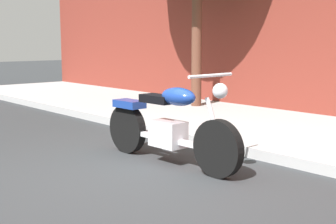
{
  "coord_description": "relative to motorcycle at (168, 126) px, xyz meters",
  "views": [
    {
      "loc": [
        4.06,
        -3.17,
        1.52
      ],
      "look_at": [
        -0.15,
        0.59,
        0.65
      ],
      "focal_mm": 49.59,
      "sensor_mm": 36.0,
      "label": 1
    }
  ],
  "objects": [
    {
      "name": "motorcycle",
      "position": [
        0.0,
        0.0,
        0.0
      ],
      "size": [
        2.29,
        0.7,
        1.16
      ],
      "color": "black",
      "rests_on": "ground"
    },
    {
      "name": "sidewalk",
      "position": [
        0.16,
        2.57,
        -0.41
      ],
      "size": [
        20.69,
        3.2,
        0.14
      ],
      "primitive_type": "cube",
      "color": "#AAAAAA",
      "rests_on": "ground"
    },
    {
      "name": "ground_plane",
      "position": [
        0.16,
        -0.59,
        -0.48
      ],
      "size": [
        60.0,
        60.0,
        0.0
      ],
      "primitive_type": "plane",
      "color": "#303335"
    }
  ]
}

